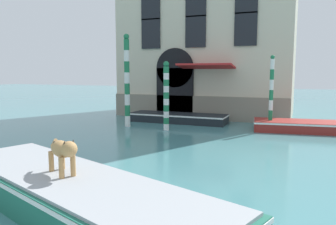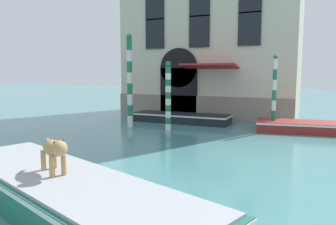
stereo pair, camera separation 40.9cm
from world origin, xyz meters
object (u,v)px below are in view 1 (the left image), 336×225
(boat_moored_near_palazzo, at_px, (178,118))
(mooring_pole_1, at_px, (166,96))
(dog_on_deck, at_px, (63,150))
(boat_moored_far, at_px, (330,127))
(boat_foreground, at_px, (73,192))
(mooring_pole_0, at_px, (127,80))
(mooring_pole_2, at_px, (271,93))

(boat_moored_near_palazzo, bearing_deg, mooring_pole_1, -82.56)
(dog_on_deck, bearing_deg, boat_moored_far, 93.59)
(dog_on_deck, relative_size, boat_moored_near_palazzo, 0.19)
(boat_moored_near_palazzo, height_order, boat_moored_far, boat_moored_near_palazzo)
(dog_on_deck, xyz_separation_m, mooring_pole_1, (-1.57, 9.22, 0.46))
(boat_foreground, distance_m, mooring_pole_0, 10.50)
(boat_moored_near_palazzo, xyz_separation_m, mooring_pole_0, (-1.91, -2.29, 2.10))
(boat_foreground, bearing_deg, boat_moored_far, 83.89)
(dog_on_deck, height_order, mooring_pole_1, mooring_pole_1)
(dog_on_deck, distance_m, mooring_pole_1, 9.36)
(mooring_pole_1, bearing_deg, boat_foreground, -78.97)
(mooring_pole_1, bearing_deg, boat_moored_near_palazzo, 97.56)
(dog_on_deck, relative_size, mooring_pole_1, 0.31)
(boat_moored_far, relative_size, mooring_pole_0, 1.50)
(boat_moored_near_palazzo, xyz_separation_m, mooring_pole_1, (0.34, -2.53, 1.40))
(mooring_pole_0, bearing_deg, mooring_pole_2, 13.23)
(boat_moored_near_palazzo, bearing_deg, boat_moored_far, -2.13)
(dog_on_deck, xyz_separation_m, boat_moored_near_palazzo, (-1.91, 11.75, -0.95))
(boat_moored_far, height_order, mooring_pole_1, mooring_pole_1)
(boat_foreground, distance_m, mooring_pole_1, 9.50)
(mooring_pole_2, bearing_deg, boat_moored_far, 8.83)
(boat_foreground, xyz_separation_m, mooring_pole_2, (2.82, 11.10, 1.42))
(boat_foreground, distance_m, boat_moored_far, 12.74)
(boat_moored_near_palazzo, bearing_deg, boat_foreground, -79.83)
(boat_moored_far, bearing_deg, dog_on_deck, -123.92)
(boat_moored_far, bearing_deg, boat_moored_near_palazzo, 170.43)
(boat_moored_near_palazzo, bearing_deg, mooring_pole_0, -129.95)
(boat_foreground, xyz_separation_m, mooring_pole_0, (-4.05, 9.48, 1.98))
(boat_foreground, height_order, boat_moored_far, boat_foreground)
(boat_foreground, height_order, mooring_pole_1, mooring_pole_1)
(mooring_pole_0, height_order, mooring_pole_2, mooring_pole_0)
(mooring_pole_2, bearing_deg, mooring_pole_0, -166.77)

